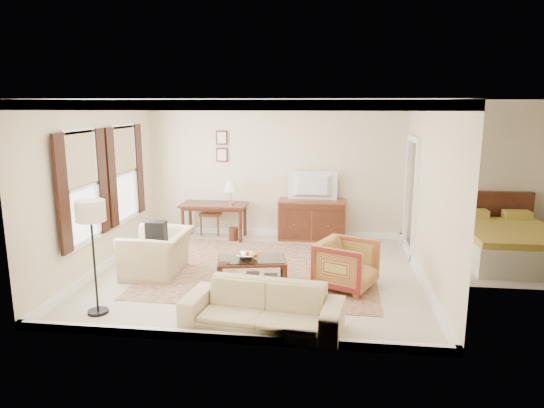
% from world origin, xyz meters
% --- Properties ---
extents(room_shell, '(5.51, 5.01, 2.91)m').
position_xyz_m(room_shell, '(0.00, 0.00, 2.47)').
color(room_shell, beige).
rests_on(room_shell, ground).
extents(annex_bedroom, '(3.00, 2.70, 2.90)m').
position_xyz_m(annex_bedroom, '(4.49, 1.15, 0.34)').
color(annex_bedroom, beige).
rests_on(annex_bedroom, ground).
extents(window_front, '(0.12, 1.56, 1.80)m').
position_xyz_m(window_front, '(-2.70, -0.70, 1.55)').
color(window_front, '#CCB284').
rests_on(window_front, room_shell).
extents(window_rear, '(0.12, 1.56, 1.80)m').
position_xyz_m(window_rear, '(-2.70, 0.90, 1.55)').
color(window_rear, '#CCB284').
rests_on(window_rear, room_shell).
extents(doorway, '(0.10, 1.12, 2.25)m').
position_xyz_m(doorway, '(2.71, 1.50, 1.08)').
color(doorway, white).
rests_on(doorway, room_shell).
extents(rug, '(3.96, 3.42, 0.01)m').
position_xyz_m(rug, '(0.05, 0.19, 0.01)').
color(rug, '#561E1C').
rests_on(rug, room_shell).
extents(writing_desk, '(1.39, 0.69, 0.76)m').
position_xyz_m(writing_desk, '(-1.26, 2.05, 0.65)').
color(writing_desk, '#4E2416').
rests_on(writing_desk, room_shell).
extents(desk_chair, '(0.48, 0.48, 1.05)m').
position_xyz_m(desk_chair, '(-1.42, 2.40, 0.53)').
color(desk_chair, brown).
rests_on(desk_chair, room_shell).
extents(desk_lamp, '(0.32, 0.32, 0.50)m').
position_xyz_m(desk_lamp, '(-0.89, 2.05, 1.01)').
color(desk_lamp, silver).
rests_on(desk_lamp, writing_desk).
extents(framed_prints, '(0.25, 0.04, 0.68)m').
position_xyz_m(framed_prints, '(-1.16, 2.47, 1.94)').
color(framed_prints, '#4E2416').
rests_on(framed_prints, room_shell).
extents(sideboard, '(1.40, 0.54, 0.86)m').
position_xyz_m(sideboard, '(0.81, 2.20, 0.43)').
color(sideboard, brown).
rests_on(sideboard, room_shell).
extents(tv, '(0.98, 0.57, 0.13)m').
position_xyz_m(tv, '(0.81, 2.18, 1.35)').
color(tv, black).
rests_on(tv, sideboard).
extents(coffee_table, '(1.17, 0.82, 0.46)m').
position_xyz_m(coffee_table, '(-0.01, -0.58, 0.35)').
color(coffee_table, '#4E2416').
rests_on(coffee_table, room_shell).
extents(fruit_bowl, '(0.42, 0.42, 0.10)m').
position_xyz_m(fruit_bowl, '(-0.10, -0.60, 0.51)').
color(fruit_bowl, silver).
rests_on(fruit_bowl, coffee_table).
extents(book_a, '(0.28, 0.06, 0.38)m').
position_xyz_m(book_a, '(-0.12, -0.57, 0.18)').
color(book_a, brown).
rests_on(book_a, coffee_table).
extents(book_b, '(0.28, 0.06, 0.38)m').
position_xyz_m(book_b, '(0.19, -0.61, 0.17)').
color(book_b, brown).
rests_on(book_b, coffee_table).
extents(striped_armchair, '(1.03, 1.06, 0.84)m').
position_xyz_m(striped_armchair, '(1.47, -0.50, 0.42)').
color(striped_armchair, maroon).
rests_on(striped_armchair, room_shell).
extents(club_armchair, '(0.75, 1.15, 0.99)m').
position_xyz_m(club_armchair, '(-1.69, -0.24, 0.50)').
color(club_armchair, '#CEBE8B').
rests_on(club_armchair, room_shell).
extents(backpack, '(0.32, 0.38, 0.40)m').
position_xyz_m(backpack, '(-1.68, -0.26, 0.75)').
color(backpack, black).
rests_on(backpack, club_armchair).
extents(sofa, '(2.08, 0.85, 0.79)m').
position_xyz_m(sofa, '(0.38, -2.07, 0.40)').
color(sofa, '#CEBE8B').
rests_on(sofa, room_shell).
extents(floor_lamp, '(0.39, 0.39, 1.59)m').
position_xyz_m(floor_lamp, '(-1.96, -1.87, 1.34)').
color(floor_lamp, black).
rests_on(floor_lamp, room_shell).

